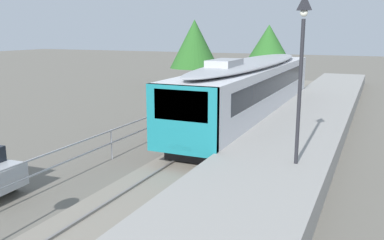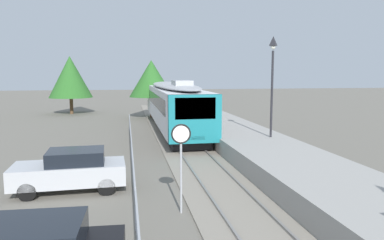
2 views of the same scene
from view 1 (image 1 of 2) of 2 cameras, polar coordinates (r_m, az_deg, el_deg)
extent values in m
plane|color=#6B665B|center=(18.11, -8.25, -4.54)|extent=(160.00, 160.00, 0.00)
cube|color=gray|center=(16.74, 0.51, -5.69)|extent=(3.20, 60.00, 0.06)
cube|color=slate|center=(17.01, -1.72, -5.17)|extent=(0.08, 60.00, 0.08)
cube|color=slate|center=(16.46, 2.82, -5.77)|extent=(0.08, 60.00, 0.08)
cube|color=silver|center=(23.54, 8.18, 4.20)|extent=(2.80, 18.37, 2.55)
cube|color=#19757F|center=(15.13, -1.39, -0.04)|extent=(2.80, 0.24, 2.55)
cube|color=black|center=(14.96, -1.53, 2.00)|extent=(2.13, 0.08, 1.12)
cube|color=black|center=(23.49, 8.21, 5.19)|extent=(2.82, 15.43, 0.92)
ellipsoid|color=#A8AAAF|center=(23.39, 8.29, 7.74)|extent=(2.69, 17.63, 0.44)
cube|color=#A8AAAF|center=(19.00, 4.47, 7.69)|extent=(1.10, 2.20, 0.36)
cube|color=#EAE5C6|center=(15.31, -1.49, -3.73)|extent=(1.00, 0.10, 0.20)
cube|color=black|center=(17.55, 1.87, -3.55)|extent=(2.24, 3.20, 0.55)
cube|color=black|center=(30.28, 11.66, 2.85)|extent=(2.24, 3.20, 0.55)
cube|color=#999691|center=(15.66, 11.52, -5.60)|extent=(3.90, 60.00, 0.90)
cylinder|color=#232328|center=(13.61, 14.47, 3.49)|extent=(0.12, 0.12, 4.60)
pyramid|color=#232328|center=(13.50, 15.12, 15.32)|extent=(0.34, 0.34, 0.50)
sphere|color=silver|center=(13.48, 15.04, 13.97)|extent=(0.24, 0.24, 0.24)
cylinder|color=#9EA0A5|center=(17.30, -10.92, -3.28)|extent=(0.06, 0.06, 1.25)
cylinder|color=#9EA0A5|center=(25.01, 0.92, 1.68)|extent=(0.06, 0.06, 1.25)
cylinder|color=black|center=(15.02, -23.50, -7.74)|extent=(0.63, 0.23, 0.62)
cylinder|color=brown|center=(39.21, 0.34, 5.84)|extent=(0.36, 0.36, 1.76)
cone|color=#286023|center=(38.99, 0.35, 10.35)|extent=(4.54, 4.54, 4.40)
cylinder|color=brown|center=(31.47, 10.21, 4.41)|extent=(0.36, 0.36, 2.08)
cone|color=#286023|center=(31.23, 10.40, 9.49)|extent=(4.26, 4.26, 3.51)
camera|label=2|loc=(11.13, -92.37, -4.92)|focal=34.19mm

